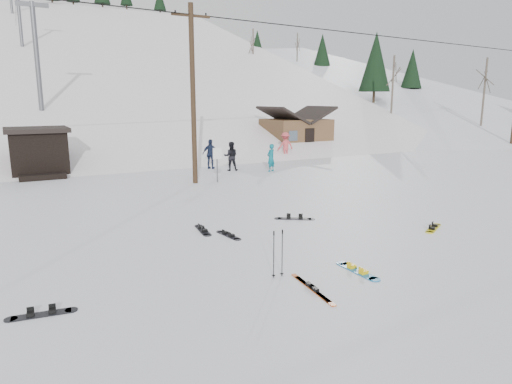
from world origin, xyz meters
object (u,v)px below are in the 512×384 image
utility_pole (193,93)px  cabin (296,134)px  hero_snowboard (357,271)px  hero_skis (312,288)px

utility_pole → cabin: size_ratio=1.67×
hero_snowboard → cabin: bearing=-30.2°
utility_pole → hero_snowboard: size_ratio=5.78×
cabin → hero_snowboard: (-13.97, -23.89, -1.45)m
utility_pole → hero_snowboard: 14.69m
hero_snowboard → utility_pole: bearing=-3.9°
hero_snowboard → hero_skis: bearing=102.0°
hero_skis → utility_pole: bearing=86.1°
cabin → hero_skis: 28.90m
utility_pole → cabin: bearing=37.6°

